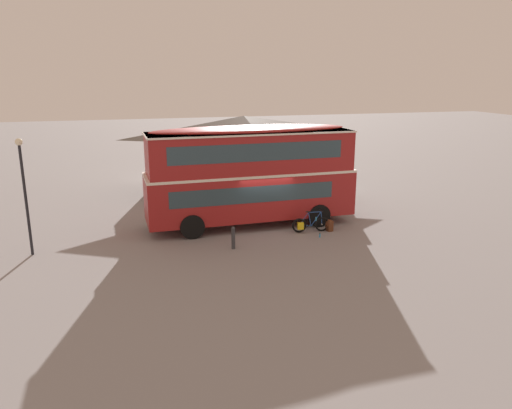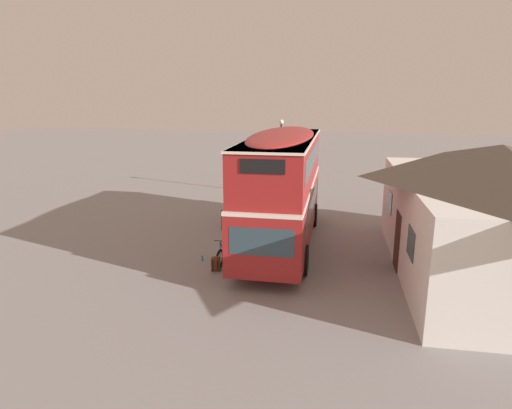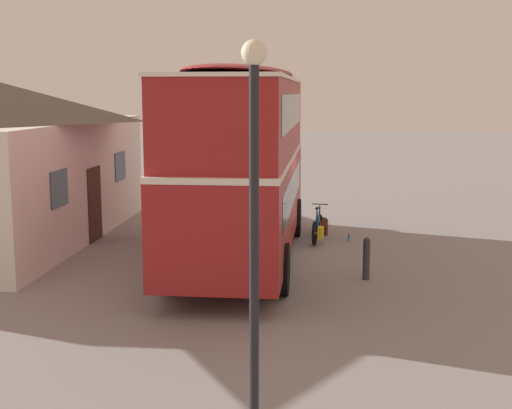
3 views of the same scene
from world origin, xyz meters
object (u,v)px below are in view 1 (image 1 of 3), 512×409
Objects in this scene: backpack_on_ground at (329,225)px; touring_bicycle at (309,224)px; water_bottle_blue_sports at (320,235)px; double_decker_bus at (251,171)px; street_lamp at (24,185)px; kerb_bollard at (233,237)px.

touring_bicycle is at bearing 174.70° from backpack_on_ground.
touring_bicycle is 8.37× the size of water_bottle_blue_sports.
double_decker_bus is 2.10× the size of street_lamp.
double_decker_bus reaches higher than kerb_bollard.
street_lamp is at bearing 178.44° from backpack_on_ground.
touring_bicycle is 3.28× the size of backpack_on_ground.
water_bottle_blue_sports is at bearing -79.48° from touring_bicycle.
backpack_on_ground is at bearing -1.56° from street_lamp.
double_decker_bus is 10.22× the size of kerb_bollard.
kerb_bollard reaches higher than backpack_on_ground.
backpack_on_ground is at bearing -5.30° from touring_bicycle.
double_decker_bus reaches higher than touring_bicycle.
double_decker_bus is 4.03m from kerb_bollard.
double_decker_bus is 5.62× the size of touring_bicycle.
backpack_on_ground is (0.96, -0.09, -0.09)m from touring_bicycle.
double_decker_bus reaches higher than street_lamp.
street_lamp is at bearing 178.74° from touring_bicycle.
street_lamp is (-12.87, 0.35, 2.63)m from backpack_on_ground.
water_bottle_blue_sports is 12.45m from street_lamp.
water_bottle_blue_sports is (0.16, -0.87, -0.27)m from touring_bicycle.
street_lamp is at bearing -170.92° from double_decker_bus.
street_lamp reaches higher than water_bottle_blue_sports.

